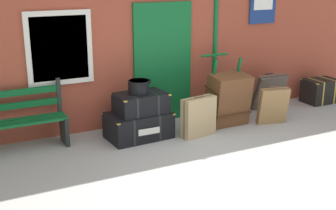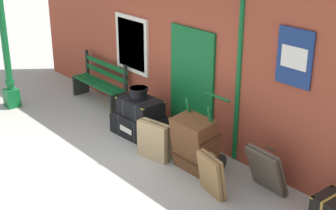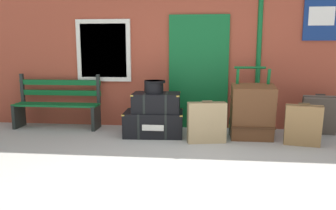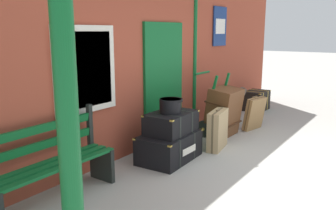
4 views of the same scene
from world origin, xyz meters
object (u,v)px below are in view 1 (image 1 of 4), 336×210
at_px(steamer_trunk_base, 139,125).
at_px(porters_trolley, 222,107).
at_px(platform_bench, 12,122).
at_px(suitcase_tan, 269,92).
at_px(steamer_trunk_middle, 141,103).
at_px(suitcase_umber, 273,106).
at_px(corner_trunk, 321,91).
at_px(round_hatbox, 139,86).
at_px(large_brown_trunk, 228,99).
at_px(suitcase_caramel, 199,117).

bearing_deg(steamer_trunk_base, porters_trolley, 2.51).
distance_m(platform_bench, suitcase_tan, 4.74).
bearing_deg(steamer_trunk_middle, suitcase_umber, -10.67).
height_order(porters_trolley, suitcase_tan, porters_trolley).
relative_size(steamer_trunk_base, corner_trunk, 1.48).
relative_size(round_hatbox, corner_trunk, 0.51).
xyz_separation_m(steamer_trunk_base, suitcase_tan, (2.84, 0.25, 0.15)).
bearing_deg(round_hatbox, large_brown_trunk, -3.27).
bearing_deg(suitcase_tan, large_brown_trunk, -163.21).
relative_size(round_hatbox, large_brown_trunk, 0.39).
bearing_deg(platform_bench, round_hatbox, -11.30).
bearing_deg(suitcase_umber, steamer_trunk_middle, 169.33).
relative_size(steamer_trunk_middle, suitcase_umber, 1.22).
height_order(suitcase_tan, corner_trunk, suitcase_tan).
height_order(round_hatbox, suitcase_umber, round_hatbox).
bearing_deg(round_hatbox, porters_trolley, 2.92).
bearing_deg(steamer_trunk_base, platform_bench, 168.96).
distance_m(steamer_trunk_middle, suitcase_umber, 2.38).
relative_size(steamer_trunk_base, suitcase_tan, 1.43).
distance_m(large_brown_trunk, suitcase_tan, 1.25).
bearing_deg(corner_trunk, steamer_trunk_middle, -177.20).
height_order(steamer_trunk_base, porters_trolley, porters_trolley).
height_order(round_hatbox, porters_trolley, porters_trolley).
bearing_deg(large_brown_trunk, suitcase_caramel, -161.06).
xyz_separation_m(steamer_trunk_middle, suitcase_tan, (2.80, 0.25, -0.22)).
height_order(suitcase_umber, suitcase_tan, suitcase_tan).
bearing_deg(round_hatbox, suitcase_tan, 5.35).
distance_m(steamer_trunk_base, suitcase_tan, 2.86).
distance_m(steamer_trunk_middle, large_brown_trunk, 1.61).
bearing_deg(porters_trolley, suitcase_caramel, -149.82).
bearing_deg(suitcase_tan, steamer_trunk_base, -174.90).
xyz_separation_m(porters_trolley, suitcase_tan, (1.19, 0.18, 0.09)).
distance_m(platform_bench, steamer_trunk_middle, 1.98).
bearing_deg(porters_trolley, steamer_trunk_base, -177.49).
height_order(steamer_trunk_base, round_hatbox, round_hatbox).
xyz_separation_m(steamer_trunk_middle, suitcase_caramel, (0.86, -0.36, -0.26)).
xyz_separation_m(steamer_trunk_middle, large_brown_trunk, (1.61, -0.10, -0.12)).
bearing_deg(round_hatbox, steamer_trunk_base, 137.95).
xyz_separation_m(large_brown_trunk, suitcase_umber, (0.72, -0.33, -0.13)).
distance_m(round_hatbox, suitcase_caramel, 1.10).
distance_m(steamer_trunk_base, round_hatbox, 0.65).
bearing_deg(suitcase_caramel, round_hatbox, 158.71).
bearing_deg(round_hatbox, suitcase_umber, -10.25).
bearing_deg(steamer_trunk_middle, suitcase_tan, 5.19).
height_order(steamer_trunk_base, large_brown_trunk, large_brown_trunk).
xyz_separation_m(platform_bench, porters_trolley, (3.55, -0.30, -0.17)).
relative_size(steamer_trunk_middle, porters_trolley, 0.70).
bearing_deg(corner_trunk, steamer_trunk_base, -177.24).
relative_size(round_hatbox, suitcase_caramel, 0.52).
bearing_deg(steamer_trunk_middle, large_brown_trunk, -3.73).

